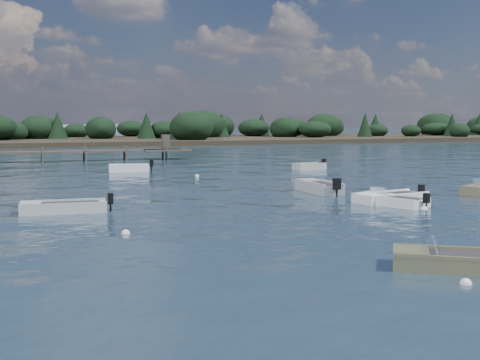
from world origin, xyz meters
name	(u,v)px	position (x,y,z in m)	size (l,w,h in m)	color
ground	(113,154)	(0.00, 60.00, 0.00)	(400.00, 400.00, 0.00)	#152432
tender_far_white	(129,170)	(-2.65, 33.17, 0.18)	(3.72, 1.75, 1.25)	white
tender_far_grey_b	(309,168)	(12.45, 29.99, 0.16)	(3.37, 1.81, 1.13)	#A1A6A8
dinghy_extra_b	(390,202)	(6.22, 8.84, 0.14)	(2.79, 4.01, 1.04)	white
dinghy_near_olive	(468,265)	(0.61, -3.19, 0.14)	(4.32, 3.65, 1.10)	#726D4C
dinghy_extra_a	(319,189)	(5.37, 14.86, 0.18)	(1.39, 4.20, 1.31)	#A1A6A8
dinghy_mid_white_a	(391,199)	(6.98, 9.90, 0.13)	(4.51, 2.24, 1.04)	white
dinghy_mid_grey	(64,209)	(-9.41, 12.03, 0.14)	(4.24, 1.78, 1.06)	#A1A6A8
buoy_a	(466,284)	(-0.48, -4.35, 0.00)	(0.32, 0.32, 0.32)	silver
buoy_b	(424,209)	(6.90, 6.99, 0.00)	(0.32, 0.32, 0.32)	silver
buoy_c	(126,234)	(-7.61, 5.75, 0.00)	(0.32, 0.32, 0.32)	silver
buoy_e	(197,176)	(1.48, 27.21, 0.00)	(0.32, 0.32, 0.32)	silver
far_headland	(207,132)	(25.00, 100.00, 1.96)	(190.00, 40.00, 5.80)	black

